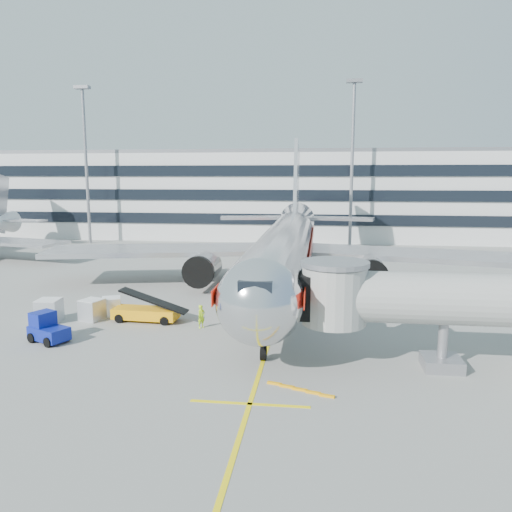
# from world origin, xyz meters

# --- Properties ---
(ground) EXTENTS (180.00, 180.00, 0.00)m
(ground) POSITION_xyz_m (0.00, 0.00, 0.00)
(ground) COLOR gray
(ground) RESTS_ON ground
(lead_in_line) EXTENTS (0.25, 70.00, 0.01)m
(lead_in_line) POSITION_xyz_m (0.00, 10.00, 0.01)
(lead_in_line) COLOR yellow
(lead_in_line) RESTS_ON ground
(stop_bar) EXTENTS (6.00, 0.25, 0.01)m
(stop_bar) POSITION_xyz_m (0.00, -14.00, 0.01)
(stop_bar) COLOR yellow
(stop_bar) RESTS_ON ground
(main_jet) EXTENTS (50.95, 48.70, 16.06)m
(main_jet) POSITION_xyz_m (0.00, 11.72, 4.23)
(main_jet) COLOR silver
(main_jet) RESTS_ON ground
(jet_bridge) EXTENTS (17.80, 4.50, 7.00)m
(jet_bridge) POSITION_xyz_m (12.18, -8.00, 3.87)
(jet_bridge) COLOR silver
(jet_bridge) RESTS_ON ground
(terminal) EXTENTS (150.00, 24.25, 15.60)m
(terminal) POSITION_xyz_m (0.00, 57.95, 7.80)
(terminal) COLOR silver
(terminal) RESTS_ON ground
(light_mast_west) EXTENTS (2.40, 1.20, 25.45)m
(light_mast_west) POSITION_xyz_m (-35.00, 42.00, 14.88)
(light_mast_west) COLOR gray
(light_mast_west) RESTS_ON ground
(light_mast_centre) EXTENTS (2.40, 1.20, 25.45)m
(light_mast_centre) POSITION_xyz_m (8.00, 42.00, 14.88)
(light_mast_centre) COLOR gray
(light_mast_centre) RESTS_ON ground
(belt_loader) EXTENTS (5.34, 2.13, 2.53)m
(belt_loader) POSITION_xyz_m (-10.00, -0.86, 0.72)
(belt_loader) COLOR #FFA60A
(belt_loader) RESTS_ON ground
(baggage_tug) EXTENTS (3.10, 2.59, 2.03)m
(baggage_tug) POSITION_xyz_m (-14.99, -6.38, 0.88)
(baggage_tug) COLOR navy
(baggage_tug) RESTS_ON ground
(cargo_container_left) EXTENTS (1.81, 1.81, 1.77)m
(cargo_container_left) POSITION_xyz_m (-17.36, -1.96, 0.89)
(cargo_container_left) COLOR silver
(cargo_container_left) RESTS_ON ground
(cargo_container_right) EXTENTS (1.93, 1.93, 1.64)m
(cargo_container_right) POSITION_xyz_m (-14.27, -1.12, 0.83)
(cargo_container_right) COLOR silver
(cargo_container_right) RESTS_ON ground
(cargo_container_front) EXTENTS (1.86, 1.86, 1.52)m
(cargo_container_front) POSITION_xyz_m (-13.25, 0.22, 0.76)
(cargo_container_front) COLOR silver
(cargo_container_front) RESTS_ON ground
(ramp_worker) EXTENTS (0.70, 0.76, 1.74)m
(ramp_worker) POSITION_xyz_m (-5.31, -2.03, 0.87)
(ramp_worker) COLOR #B3EC18
(ramp_worker) RESTS_ON ground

